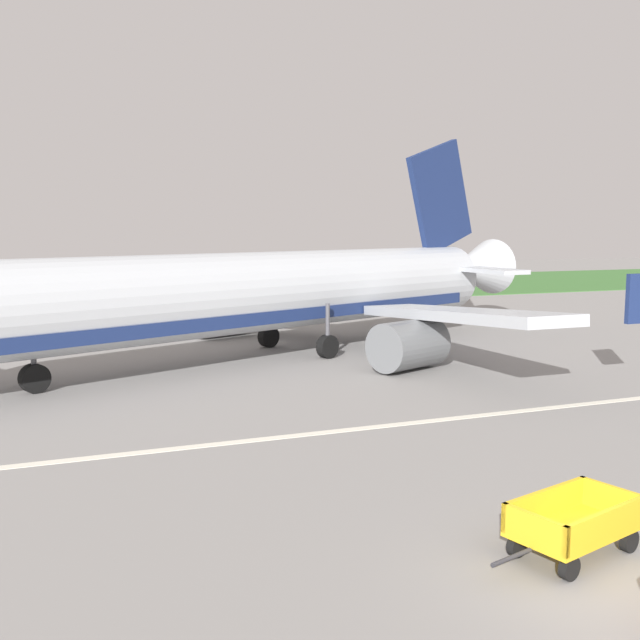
# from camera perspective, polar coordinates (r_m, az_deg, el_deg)

# --- Properties ---
(ground_plane) EXTENTS (220.00, 220.00, 0.00)m
(ground_plane) POSITION_cam_1_polar(r_m,az_deg,el_deg) (13.92, 22.12, -19.23)
(ground_plane) COLOR gray
(grass_strip) EXTENTS (220.00, 28.00, 0.06)m
(grass_strip) POSITION_cam_1_polar(r_m,az_deg,el_deg) (70.76, -14.06, 2.09)
(grass_strip) COLOR #3D7033
(grass_strip) RESTS_ON ground
(apron_stripe) EXTENTS (120.00, 0.36, 0.01)m
(apron_stripe) POSITION_cam_1_polar(r_m,az_deg,el_deg) (22.33, 2.79, -8.58)
(apron_stripe) COLOR silver
(apron_stripe) RESTS_ON ground
(airplane) EXTENTS (36.11, 29.45, 11.34)m
(airplane) POSITION_cam_1_polar(r_m,az_deg,el_deg) (34.50, -3.69, 2.17)
(airplane) COLOR #B2B7BC
(airplane) RESTS_ON ground
(baggage_cart_second_in_row) EXTENTS (3.62, 2.00, 1.07)m
(baggage_cart_second_in_row) POSITION_cam_1_polar(r_m,az_deg,el_deg) (14.82, 19.36, -14.88)
(baggage_cart_second_in_row) COLOR gold
(baggage_cart_second_in_row) RESTS_ON ground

